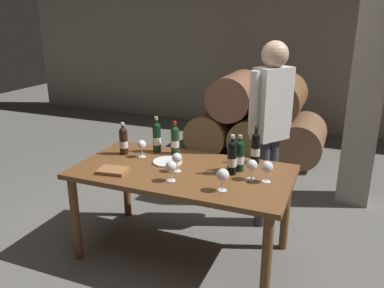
# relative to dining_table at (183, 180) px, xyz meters

# --- Properties ---
(ground_plane) EXTENTS (14.00, 14.00, 0.00)m
(ground_plane) POSITION_rel_dining_table_xyz_m (0.00, 0.00, -0.67)
(ground_plane) COLOR #66635E
(cellar_back_wall) EXTENTS (10.00, 0.24, 2.80)m
(cellar_back_wall) POSITION_rel_dining_table_xyz_m (0.00, 4.20, 0.73)
(cellar_back_wall) COLOR gray
(cellar_back_wall) RESTS_ON ground_plane
(barrel_stack) EXTENTS (1.86, 0.90, 1.15)m
(barrel_stack) POSITION_rel_dining_table_xyz_m (0.00, 2.60, -0.15)
(barrel_stack) COLOR brown
(barrel_stack) RESTS_ON ground_plane
(stone_pillar) EXTENTS (0.32, 0.32, 2.60)m
(stone_pillar) POSITION_rel_dining_table_xyz_m (1.30, 1.60, 0.63)
(stone_pillar) COLOR gray
(stone_pillar) RESTS_ON ground_plane
(dining_table) EXTENTS (1.70, 0.90, 0.76)m
(dining_table) POSITION_rel_dining_table_xyz_m (0.00, 0.00, 0.00)
(dining_table) COLOR brown
(dining_table) RESTS_ON ground_plane
(wine_bottle_0) EXTENTS (0.07, 0.07, 0.28)m
(wine_bottle_0) POSITION_rel_dining_table_xyz_m (-0.62, 0.14, 0.21)
(wine_bottle_0) COLOR black
(wine_bottle_0) RESTS_ON dining_table
(wine_bottle_1) EXTENTS (0.07, 0.07, 0.32)m
(wine_bottle_1) POSITION_rel_dining_table_xyz_m (-0.38, 0.30, 0.23)
(wine_bottle_1) COLOR black
(wine_bottle_1) RESTS_ON dining_table
(wine_bottle_2) EXTENTS (0.07, 0.07, 0.29)m
(wine_bottle_2) POSITION_rel_dining_table_xyz_m (0.42, 0.15, 0.22)
(wine_bottle_2) COLOR black
(wine_bottle_2) RESTS_ON dining_table
(wine_bottle_3) EXTENTS (0.07, 0.07, 0.29)m
(wine_bottle_3) POSITION_rel_dining_table_xyz_m (-0.21, 0.32, 0.22)
(wine_bottle_3) COLOR #19381E
(wine_bottle_3) RESTS_ON dining_table
(wine_bottle_4) EXTENTS (0.07, 0.07, 0.31)m
(wine_bottle_4) POSITION_rel_dining_table_xyz_m (0.49, 0.36, 0.22)
(wine_bottle_4) COLOR black
(wine_bottle_4) RESTS_ON dining_table
(wine_bottle_5) EXTENTS (0.07, 0.07, 0.31)m
(wine_bottle_5) POSITION_rel_dining_table_xyz_m (0.38, 0.06, 0.23)
(wine_bottle_5) COLOR black
(wine_bottle_5) RESTS_ON dining_table
(wine_glass_0) EXTENTS (0.08, 0.08, 0.15)m
(wine_glass_0) POSITION_rel_dining_table_xyz_m (-0.43, 0.13, 0.20)
(wine_glass_0) COLOR white
(wine_glass_0) RESTS_ON dining_table
(wine_glass_1) EXTENTS (0.08, 0.08, 0.16)m
(wine_glass_1) POSITION_rel_dining_table_xyz_m (0.01, -0.23, 0.20)
(wine_glass_1) COLOR white
(wine_glass_1) RESTS_ON dining_table
(wine_glass_2) EXTENTS (0.09, 0.09, 0.16)m
(wine_glass_2) POSITION_rel_dining_table_xyz_m (0.41, -0.25, 0.21)
(wine_glass_2) COLOR white
(wine_glass_2) RESTS_ON dining_table
(wine_glass_3) EXTENTS (0.09, 0.09, 0.16)m
(wine_glass_3) POSITION_rel_dining_table_xyz_m (0.66, 0.01, 0.20)
(wine_glass_3) COLOR white
(wine_glass_3) RESTS_ON dining_table
(wine_glass_4) EXTENTS (0.08, 0.08, 0.15)m
(wine_glass_4) POSITION_rel_dining_table_xyz_m (-0.02, -0.05, 0.20)
(wine_glass_4) COLOR white
(wine_glass_4) RESTS_ON dining_table
(wine_glass_5) EXTENTS (0.08, 0.08, 0.16)m
(wine_glass_5) POSITION_rel_dining_table_xyz_m (0.55, 0.01, 0.20)
(wine_glass_5) COLOR white
(wine_glass_5) RESTS_ON dining_table
(tasting_notebook) EXTENTS (0.24, 0.19, 0.03)m
(tasting_notebook) POSITION_rel_dining_table_xyz_m (-0.48, -0.25, 0.11)
(tasting_notebook) COLOR #936038
(tasting_notebook) RESTS_ON dining_table
(serving_plate) EXTENTS (0.24, 0.24, 0.01)m
(serving_plate) POSITION_rel_dining_table_xyz_m (-0.17, 0.09, 0.10)
(serving_plate) COLOR white
(serving_plate) RESTS_ON dining_table
(sommelier_presenting) EXTENTS (0.33, 0.42, 1.72)m
(sommelier_presenting) POSITION_rel_dining_table_xyz_m (0.53, 0.75, 0.37)
(sommelier_presenting) COLOR #383842
(sommelier_presenting) RESTS_ON ground_plane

